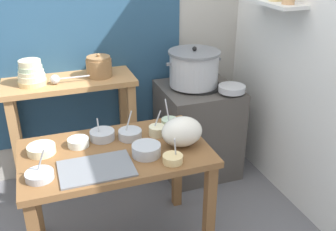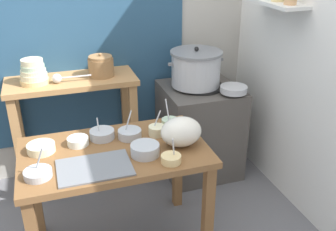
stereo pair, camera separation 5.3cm
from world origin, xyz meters
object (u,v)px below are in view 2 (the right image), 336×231
object	(u,v)px
prep_bowl_8	(171,158)
prep_bowl_5	(170,121)
ladle	(58,78)
prep_bowl_7	(102,134)
stove_block	(199,129)
prep_bowl_6	(157,130)
back_shelf_table	(74,106)
prep_bowl_0	(41,148)
bowl_stack_enamel	(34,73)
prep_bowl_2	(145,149)
plastic_bag	(181,132)
prep_bowl_3	(130,133)
prep_bowl_1	(78,141)
prep_bowl_4	(38,173)
clay_pot	(101,66)
steamer_pot	(196,68)
wide_pan	(234,89)
serving_tray	(95,168)
prep_table	(115,165)

from	to	relation	value
prep_bowl_8	prep_bowl_5	bearing A→B (deg)	72.59
prep_bowl_5	prep_bowl_8	distance (m)	0.48
ladle	prep_bowl_7	bearing A→B (deg)	-71.39
stove_block	prep_bowl_5	bearing A→B (deg)	-131.20
prep_bowl_5	prep_bowl_6	size ratio (longest dim) A/B	1.10
back_shelf_table	prep_bowl_0	world-z (taller)	back_shelf_table
prep_bowl_5	bowl_stack_enamel	bearing A→B (deg)	144.29
bowl_stack_enamel	prep_bowl_6	bearing A→B (deg)	-45.05
prep_bowl_8	prep_bowl_2	bearing A→B (deg)	132.63
ladle	plastic_bag	bearing A→B (deg)	-52.42
prep_bowl_3	prep_bowl_8	xyz separation A→B (m)	(0.15, -0.36, -0.00)
prep_bowl_1	prep_bowl_3	xyz separation A→B (m)	(0.32, -0.01, 0.00)
back_shelf_table	stove_block	world-z (taller)	back_shelf_table
prep_bowl_3	prep_bowl_4	size ratio (longest dim) A/B	0.98
back_shelf_table	prep_bowl_8	bearing A→B (deg)	-68.03
prep_bowl_6	ladle	bearing A→B (deg)	129.25
prep_bowl_6	prep_bowl_7	size ratio (longest dim) A/B	1.03
clay_pot	prep_bowl_6	size ratio (longest dim) A/B	1.21
prep_bowl_7	prep_bowl_8	distance (m)	0.51
stove_block	back_shelf_table	bearing A→B (deg)	172.57
prep_bowl_2	prep_bowl_7	world-z (taller)	prep_bowl_7
steamer_pot	prep_bowl_2	size ratio (longest dim) A/B	2.73
prep_bowl_4	prep_bowl_8	world-z (taller)	prep_bowl_4
plastic_bag	prep_bowl_7	bearing A→B (deg)	152.18
wide_pan	prep_bowl_1	size ratio (longest dim) A/B	1.62
prep_bowl_2	wide_pan	bearing A→B (deg)	34.77
prep_bowl_1	prep_bowl_3	distance (m)	0.32
prep_bowl_1	ladle	bearing A→B (deg)	94.59
serving_tray	prep_bowl_8	distance (m)	0.42
clay_pot	stove_block	bearing A→B (deg)	-9.61
prep_bowl_0	plastic_bag	bearing A→B (deg)	-12.41
stove_block	prep_bowl_5	xyz separation A→B (m)	(-0.42, -0.48, 0.36)
ladle	prep_bowl_7	xyz separation A→B (m)	(0.20, -0.60, -0.18)
prep_bowl_6	plastic_bag	bearing A→B (deg)	-59.65
prep_bowl_1	prep_bowl_4	bearing A→B (deg)	-129.60
serving_tray	prep_bowl_2	bearing A→B (deg)	10.24
clay_pot	serving_tray	bearing A→B (deg)	-102.06
bowl_stack_enamel	prep_bowl_6	world-z (taller)	bowl_stack_enamel
prep_bowl_1	prep_bowl_6	bearing A→B (deg)	-2.66
prep_bowl_8	clay_pot	bearing A→B (deg)	100.74
back_shelf_table	wide_pan	size ratio (longest dim) A/B	4.64
prep_bowl_0	prep_bowl_8	world-z (taller)	prep_bowl_8
clay_pot	prep_bowl_4	bearing A→B (deg)	-117.07
prep_bowl_0	prep_bowl_4	bearing A→B (deg)	-94.92
bowl_stack_enamel	prep_bowl_8	distance (m)	1.28
prep_table	wide_pan	bearing A→B (deg)	25.28
prep_bowl_6	prep_bowl_7	xyz separation A→B (m)	(-0.34, 0.06, -0.00)
stove_block	prep_bowl_2	distance (m)	1.12
ladle	prep_bowl_8	size ratio (longest dim) A/B	1.67
stove_block	wide_pan	xyz separation A→B (m)	(0.18, -0.21, 0.42)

